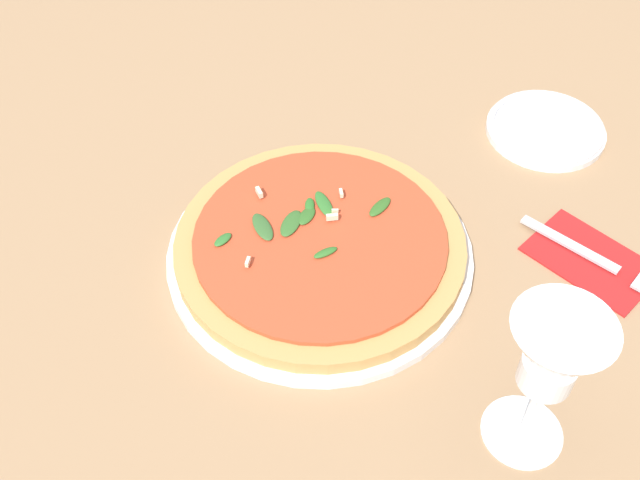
{
  "coord_description": "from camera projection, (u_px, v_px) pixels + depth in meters",
  "views": [
    {
      "loc": [
        0.36,
        -0.41,
        0.66
      ],
      "look_at": [
        -0.02,
        0.01,
        0.03
      ],
      "focal_mm": 42.0,
      "sensor_mm": 36.0,
      "label": 1
    }
  ],
  "objects": [
    {
      "name": "wine_glass",
      "position": [
        552.0,
        361.0,
        0.63
      ],
      "size": [
        0.09,
        0.09,
        0.18
      ],
      "color": "white",
      "rests_on": "ground_plane"
    },
    {
      "name": "fork",
      "position": [
        598.0,
        260.0,
        0.86
      ],
      "size": [
        0.2,
        0.02,
        0.0
      ],
      "rotation": [
        0.0,
        0.0,
        0.02
      ],
      "color": "silver",
      "rests_on": "ground_plane"
    },
    {
      "name": "pizza_arugula_main",
      "position": [
        320.0,
        247.0,
        0.86
      ],
      "size": [
        0.35,
        0.35,
        0.05
      ],
      "color": "white",
      "rests_on": "ground_plane"
    },
    {
      "name": "side_plate_white",
      "position": [
        546.0,
        129.0,
        1.02
      ],
      "size": [
        0.16,
        0.16,
        0.02
      ],
      "color": "white",
      "rests_on": "ground_plane"
    },
    {
      "name": "napkin",
      "position": [
        591.0,
        259.0,
        0.87
      ],
      "size": [
        0.15,
        0.1,
        0.01
      ],
      "rotation": [
        0.0,
        0.0,
        -0.05
      ],
      "color": "#B21E1E",
      "rests_on": "ground_plane"
    },
    {
      "name": "ground_plane",
      "position": [
        329.0,
        271.0,
        0.86
      ],
      "size": [
        6.0,
        6.0,
        0.0
      ],
      "primitive_type": "plane",
      "color": "#9E7A56"
    }
  ]
}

